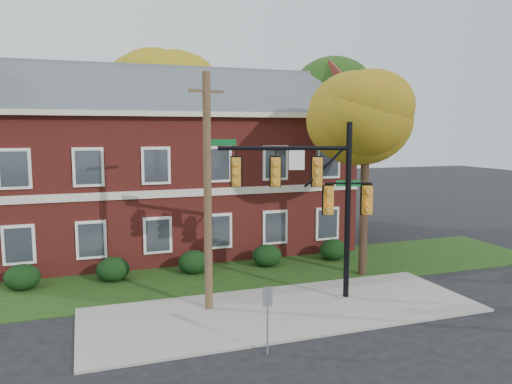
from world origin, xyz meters
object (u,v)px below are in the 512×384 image
object	(u,v)px
apartment_building	(171,157)
sign_post	(268,309)
hedge_far_left	(22,277)
hedge_far_right	(333,250)
hedge_right	(267,256)
hedge_left	(113,269)
hedge_center	(194,262)
utility_pole	(208,193)
tree_right_rear	(351,102)
tree_far_rear	(170,94)
tree_near_right	(372,124)
traffic_signal	(316,191)

from	to	relation	value
apartment_building	sign_post	xyz separation A→B (m)	(0.22, -13.95, -3.64)
hedge_far_left	hedge_far_right	distance (m)	14.00
hedge_right	hedge_left	bearing A→B (deg)	180.00
hedge_center	sign_post	bearing A→B (deg)	-88.53
hedge_left	hedge_right	xyz separation A→B (m)	(7.00, 0.00, 0.00)
hedge_far_right	hedge_left	bearing A→B (deg)	180.00
hedge_far_left	sign_post	distance (m)	11.34
hedge_center	hedge_far_right	size ratio (longest dim) A/B	1.00
hedge_far_left	sign_post	size ratio (longest dim) A/B	0.71
hedge_center	utility_pole	world-z (taller)	utility_pole
hedge_left	hedge_far_left	bearing A→B (deg)	180.00
tree_right_rear	tree_far_rear	size ratio (longest dim) A/B	0.92
tree_near_right	traffic_signal	distance (m)	5.02
hedge_left	utility_pole	world-z (taller)	utility_pole
tree_far_rear	sign_post	world-z (taller)	tree_far_rear
sign_post	hedge_far_right	bearing A→B (deg)	53.21
traffic_signal	tree_far_rear	bearing A→B (deg)	114.46
hedge_center	tree_right_rear	distance (m)	14.94
sign_post	hedge_right	bearing A→B (deg)	70.48
tree_right_rear	utility_pole	bearing A→B (deg)	-137.46
tree_right_rear	tree_near_right	bearing A→B (deg)	-114.58
hedge_right	hedge_far_right	world-z (taller)	same
sign_post	tree_right_rear	bearing A→B (deg)	54.29
tree_near_right	utility_pole	bearing A→B (deg)	-166.21
tree_far_rear	hedge_far_right	bearing A→B (deg)	-66.63
tree_near_right	traffic_signal	size ratio (longest dim) A/B	1.28
tree_far_rear	apartment_building	bearing A→B (deg)	-99.71
tree_right_rear	tree_far_rear	world-z (taller)	tree_far_rear
hedge_far_left	utility_pole	size ratio (longest dim) A/B	0.17
hedge_far_right	tree_near_right	world-z (taller)	tree_near_right
hedge_left	tree_near_right	bearing A→B (deg)	-14.81
hedge_far_right	traffic_signal	xyz separation A→B (m)	(-3.51, -5.05, 3.62)
hedge_left	traffic_signal	size ratio (longest dim) A/B	0.21
tree_far_rear	hedge_right	bearing A→B (deg)	-80.64
utility_pole	hedge_center	bearing A→B (deg)	68.98
tree_right_rear	hedge_far_right	bearing A→B (deg)	-125.23
hedge_left	hedge_far_right	xyz separation A→B (m)	(10.50, 0.00, 0.00)
apartment_building	hedge_far_right	distance (m)	9.82
traffic_signal	sign_post	world-z (taller)	traffic_signal
hedge_center	apartment_building	bearing A→B (deg)	90.00
apartment_building	hedge_far_right	bearing A→B (deg)	-36.89
traffic_signal	hedge_left	bearing A→B (deg)	161.87
tree_near_right	hedge_far_right	bearing A→B (deg)	94.52
hedge_right	apartment_building	bearing A→B (deg)	123.67
hedge_far_left	traffic_signal	xyz separation A→B (m)	(10.49, -5.05, 3.62)
hedge_right	hedge_far_right	distance (m)	3.50
tree_right_rear	utility_pole	distance (m)	16.50
hedge_right	tree_near_right	distance (m)	7.72
apartment_building	hedge_far_right	xyz separation A→B (m)	(7.00, -5.25, -4.46)
hedge_center	tree_near_right	xyz separation A→B (m)	(7.22, -2.83, 6.14)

